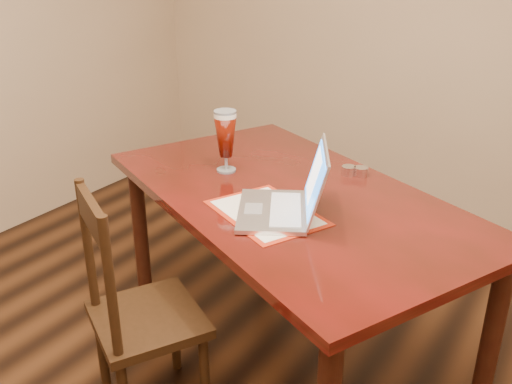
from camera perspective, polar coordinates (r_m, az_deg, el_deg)
The scene contains 2 objects.
dining_table at distance 2.35m, azimuth 3.23°, elevation -1.95°, with size 1.89×1.54×1.05m.
dining_chair at distance 2.20m, azimuth -11.69°, elevation -11.88°, with size 0.54×0.53×0.95m.
Camera 1 is at (0.88, -1.11, 1.71)m, focal length 40.00 mm.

